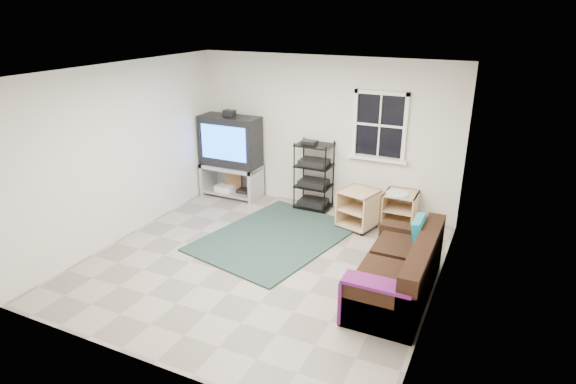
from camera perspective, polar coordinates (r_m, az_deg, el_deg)
The scene contains 8 objects.
room at distance 7.92m, azimuth 10.77°, elevation 7.24°, with size 4.60×4.62×4.60m.
tv_unit at distance 8.86m, azimuth -6.76°, elevation 4.99°, with size 1.10×0.55×1.62m.
av_rack at distance 8.31m, azimuth 3.07°, elevation 1.40°, with size 0.61×0.44×1.21m.
side_table_left at distance 7.76m, azimuth 8.51°, elevation -1.79°, with size 0.65×0.65×0.63m.
side_table_right at distance 7.97m, azimuth 13.18°, elevation -1.59°, with size 0.50×0.53×0.58m.
sofa at distance 6.07m, azimuth 13.01°, elevation -9.36°, with size 0.82×1.86×0.85m.
shag_rug at distance 7.43m, azimuth -1.53°, elevation -5.36°, with size 1.73×2.38×0.03m, color #301F15.
paper_bag at distance 9.22m, azimuth -6.36°, elevation 1.19°, with size 0.29×0.19×0.41m, color brown.
Camera 1 is at (2.86, -5.20, 3.31)m, focal length 30.00 mm.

